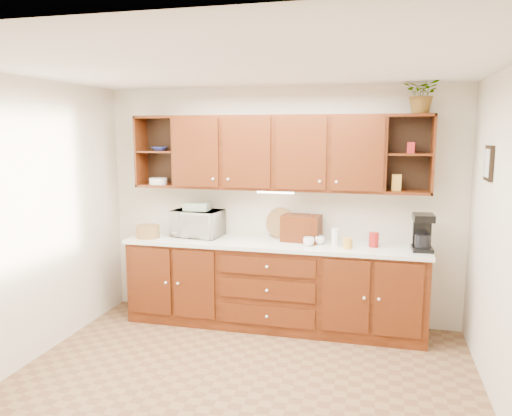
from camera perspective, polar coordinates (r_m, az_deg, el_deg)
The scene contains 25 objects.
floor at distance 4.39m, azimuth -2.23°, elevation -20.10°, with size 4.00×4.00×0.00m, color brown.
ceiling at distance 3.87m, azimuth -2.47°, elevation 15.91°, with size 4.00×4.00×0.00m, color white.
back_wall at distance 5.60m, azimuth 2.67°, elevation 0.36°, with size 4.00×4.00×0.00m, color beige.
left_wall at distance 4.88m, azimuth -25.55°, elevation -1.76°, with size 3.50×3.50×0.00m, color beige.
base_cabinets at distance 5.51m, azimuth 1.99°, elevation -8.87°, with size 3.20×0.60×0.90m, color black.
countertop at distance 5.38m, azimuth 2.00°, elevation -4.12°, with size 3.24×0.64×0.04m, color silver.
upper_cabinets at distance 5.39m, azimuth 2.48°, elevation 6.36°, with size 3.20×0.33×0.80m.
undercabinet_light at distance 5.37m, azimuth 2.24°, elevation 1.83°, with size 0.40×0.05×0.03m, color white.
framed_picture at distance 4.68m, azimuth 25.07°, elevation 4.66°, with size 0.03×0.24×0.30m, color black.
wicker_basket at distance 5.71m, azimuth -12.25°, elevation -2.64°, with size 0.26×0.26×0.14m, color olive.
microwave at distance 5.68m, azimuth -6.70°, elevation -1.73°, with size 0.54×0.37×0.30m, color beige.
towel_stack at distance 5.65m, azimuth -6.73°, elevation 0.17°, with size 0.28×0.20×0.08m, color #CECD61.
wine_bottle at distance 5.66m, azimuth -7.51°, elevation -1.64°, with size 0.06×0.06×0.33m, color #103217.
woven_tray at distance 5.61m, azimuth 2.73°, elevation -3.29°, with size 0.34×0.34×0.02m, color olive.
bread_box at distance 5.41m, azimuth 5.21°, elevation -2.31°, with size 0.41×0.25×0.28m, color black.
mug_tree at distance 5.29m, azimuth 6.34°, elevation -3.63°, with size 0.29×0.29×0.31m.
canister_red at distance 5.27m, azimuth 13.31°, elevation -3.55°, with size 0.10×0.10×0.15m, color #A51917.
canister_white at distance 5.22m, azimuth 9.03°, elevation -3.31°, with size 0.07×0.07×0.19m, color white.
canister_yellow at distance 5.15m, azimuth 10.43°, elevation -3.99°, with size 0.09×0.09×0.11m, color gold.
coffee_maker at distance 5.24m, azimuth 18.50°, elevation -2.70°, with size 0.21×0.26×0.37m.
bowl_stack at distance 5.81m, azimuth -10.94°, elevation 6.66°, with size 0.17×0.17×0.04m, color navy.
plate_stack at distance 5.82m, azimuth -11.13°, elevation 3.04°, with size 0.21×0.21×0.07m, color white.
pantry_box_yellow at distance 5.28m, azimuth 15.75°, elevation 2.82°, with size 0.09×0.07×0.16m, color gold.
pantry_box_red at distance 5.26m, azimuth 17.31°, elevation 6.59°, with size 0.07×0.06×0.11m, color #A51917.
potted_plant at distance 5.27m, azimuth 18.55°, elevation 12.32°, with size 0.35×0.30×0.39m, color #999999.
Camera 1 is at (1.08, -3.69, 2.12)m, focal length 35.00 mm.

